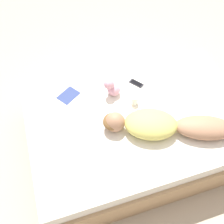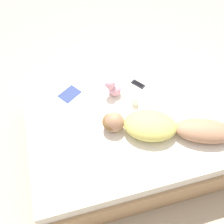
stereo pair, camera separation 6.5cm
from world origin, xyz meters
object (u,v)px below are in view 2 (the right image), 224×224
(person, at_px, (163,127))
(coffee_mug, at_px, (135,100))
(open_magazine, at_px, (78,100))
(cell_phone, at_px, (138,84))

(person, height_order, coffee_mug, person)
(open_magazine, xyz_separation_m, cell_phone, (0.05, -0.69, 0.00))
(person, height_order, cell_phone, person)
(person, bearing_deg, cell_phone, 23.27)
(person, xyz_separation_m, coffee_mug, (0.41, 0.14, -0.04))
(open_magazine, bearing_deg, coffee_mug, -143.96)
(person, distance_m, open_magazine, 0.94)
(open_magazine, distance_m, coffee_mug, 0.61)
(coffee_mug, bearing_deg, cell_phone, -25.87)
(open_magazine, distance_m, cell_phone, 0.69)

